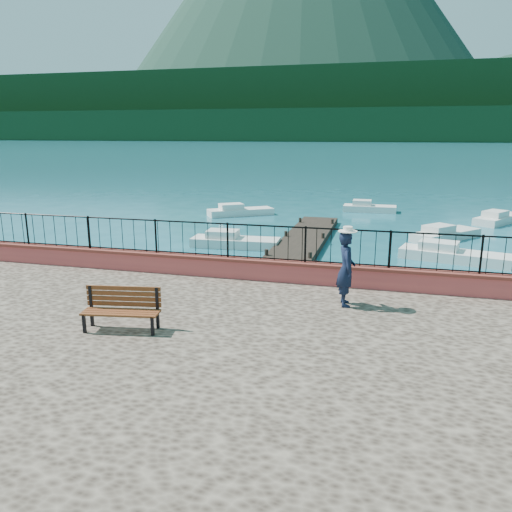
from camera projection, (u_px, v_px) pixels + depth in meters
The scene contains 15 objects.
ground at pixel (288, 388), 10.43m from camera, with size 2000.00×2000.00×0.00m, color #19596B.
parapet at pixel (316, 273), 13.54m from camera, with size 28.00×0.46×0.58m, color #C84D48.
railing at pixel (316, 246), 13.35m from camera, with size 27.00×0.05×0.95m, color black.
dock at pixel (297, 249), 22.14m from camera, with size 2.00×16.00×0.30m, color #2D231C.
far_forest at pixel (389, 125), 289.70m from camera, with size 900.00×60.00×18.00m, color black.
foothills at pixel (391, 107), 342.85m from camera, with size 900.00×120.00×44.00m, color black.
park_bench at pixel (122, 317), 10.35m from camera, with size 1.66×0.78×0.88m.
person at pixel (346, 269), 11.70m from camera, with size 0.65×0.43×1.78m, color black.
hat at pixel (348, 229), 11.47m from camera, with size 0.44×0.44×0.12m, color white.
boat_0 at pixel (235, 239), 23.18m from camera, with size 4.07×1.30×0.80m, color silver.
boat_1 at pixel (455, 252), 20.63m from camera, with size 4.33×1.30×0.80m, color silver.
boat_2 at pixel (446, 231), 24.88m from camera, with size 4.04×1.30×0.80m, color silver.
boat_3 at pixel (241, 209), 32.06m from camera, with size 4.16×1.30×0.80m, color silver.
boat_4 at pixel (370, 206), 33.48m from camera, with size 3.45×1.30×0.80m, color silver.
boat_5 at pixel (500, 216), 29.42m from camera, with size 4.20×1.30×0.80m, color silver.
Camera 1 is at (1.76, -9.31, 5.21)m, focal length 35.00 mm.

